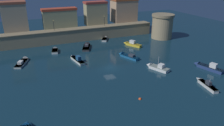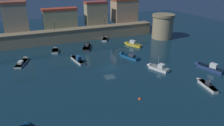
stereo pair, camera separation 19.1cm
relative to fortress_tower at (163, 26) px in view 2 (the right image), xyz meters
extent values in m
plane|color=#112D3D|center=(-26.39, -16.67, -4.14)|extent=(138.83, 138.83, 0.00)
cube|color=#9E8966|center=(-26.39, 8.34, -2.18)|extent=(51.29, 3.74, 3.91)
cube|color=#817053|center=(-26.39, 8.34, -0.11)|extent=(51.29, 4.04, 0.24)
cube|color=tan|center=(-45.57, 12.92, 3.99)|extent=(7.09, 5.43, 8.44)
cube|color=brown|center=(-45.57, 12.92, 8.56)|extent=(7.38, 5.65, 0.70)
cube|color=#96986F|center=(-32.12, 11.93, 2.66)|extent=(10.79, 3.44, 5.78)
cube|color=#B13D28|center=(-32.12, 11.93, 5.90)|extent=(11.23, 3.57, 0.70)
cube|color=tan|center=(-19.64, 12.18, 3.43)|extent=(7.44, 3.93, 7.32)
cube|color=#A03B31|center=(-19.64, 12.18, 7.45)|extent=(7.74, 4.09, 0.70)
cube|color=tan|center=(-8.23, 13.07, 3.67)|extent=(8.72, 5.72, 7.79)
cylinder|color=#9E8966|center=(0.00, 0.00, -0.46)|extent=(6.91, 6.91, 7.36)
cylinder|color=#867556|center=(0.00, 0.00, 3.62)|extent=(7.46, 7.46, 0.80)
cylinder|color=black|center=(-34.80, 8.34, 1.46)|extent=(0.12, 0.12, 2.90)
sphere|color=#F9D172|center=(-34.80, 8.34, 3.06)|extent=(0.32, 0.32, 0.32)
cylinder|color=black|center=(-17.88, 8.34, 1.51)|extent=(0.12, 0.12, 3.00)
sphere|color=#F9D172|center=(-17.88, 8.34, 3.16)|extent=(0.32, 0.32, 0.32)
cube|color=navy|center=(-5.65, -27.18, -3.73)|extent=(3.02, 6.13, 0.81)
cone|color=navy|center=(-6.60, -23.68, -3.73)|extent=(1.76, 1.73, 1.44)
cube|color=#111F2F|center=(-5.65, -27.18, -3.37)|extent=(3.08, 6.25, 0.08)
cube|color=silver|center=(-5.48, -27.80, -2.81)|extent=(1.36, 1.71, 1.03)
cube|color=#99B7C6|center=(-5.68, -27.08, -2.76)|extent=(0.88, 0.29, 0.62)
cube|color=silver|center=(-19.18, 4.93, -3.83)|extent=(3.05, 3.86, 0.61)
cone|color=silver|center=(-18.12, 6.89, -3.83)|extent=(1.76, 1.57, 1.47)
cube|color=slate|center=(-19.18, 4.93, -3.57)|extent=(3.11, 3.94, 0.08)
cube|color=#195689|center=(-19.12, -13.09, -3.82)|extent=(3.50, 5.62, 0.63)
cone|color=#195689|center=(-20.37, -9.98, -3.82)|extent=(1.93, 1.87, 1.52)
cube|color=#092A47|center=(-19.12, -13.09, -3.54)|extent=(3.57, 5.73, 0.08)
cube|color=#333842|center=(-18.87, -13.69, -3.22)|extent=(1.55, 1.78, 0.56)
cube|color=#99B7C6|center=(-19.15, -13.01, -3.20)|extent=(0.92, 0.42, 0.34)
cube|color=gold|center=(-13.32, -4.46, -3.74)|extent=(3.48, 5.16, 0.80)
cone|color=gold|center=(-14.77, -1.60, -3.74)|extent=(1.74, 1.81, 1.24)
cube|color=brown|center=(-13.32, -4.46, -3.38)|extent=(3.55, 5.26, 0.08)
cube|color=silver|center=(-13.53, -4.05, -2.86)|extent=(1.61, 1.91, 0.96)
cube|color=silver|center=(-32.38, -10.13, -3.83)|extent=(2.31, 6.14, 0.62)
cone|color=silver|center=(-32.97, -6.53, -3.83)|extent=(1.49, 1.59, 1.28)
cube|color=#617B5D|center=(-32.38, -10.13, -3.56)|extent=(2.35, 6.26, 0.08)
cube|color=navy|center=(-32.30, -10.65, -2.99)|extent=(1.08, 1.59, 1.05)
cube|color=#99B7C6|center=(-32.42, -9.92, -2.94)|extent=(0.77, 0.18, 0.63)
cube|color=silver|center=(-45.48, -6.36, -3.91)|extent=(3.61, 5.99, 0.46)
cone|color=silver|center=(-44.22, -3.05, -3.91)|extent=(1.96, 1.87, 1.56)
cube|color=slate|center=(-45.48, -6.36, -3.72)|extent=(3.68, 6.11, 0.08)
cube|color=silver|center=(-45.72, -6.97, -3.37)|extent=(1.43, 1.79, 0.61)
cube|color=#99B7C6|center=(-45.44, -6.25, -3.34)|extent=(0.80, 0.36, 0.37)
cube|color=#333338|center=(-27.30, -1.00, -3.83)|extent=(3.88, 5.95, 0.62)
cone|color=#333338|center=(-26.00, 2.22, -3.83)|extent=(2.19, 1.97, 1.80)
cube|color=black|center=(-27.30, -1.00, -3.56)|extent=(3.96, 6.07, 0.08)
cube|color=#333842|center=(-27.18, -0.68, -3.24)|extent=(1.50, 1.57, 0.55)
cylinder|color=#B2B2B7|center=(-27.33, -1.07, -2.90)|extent=(0.08, 0.08, 1.24)
cube|color=silver|center=(-12.63, -33.31, -3.80)|extent=(1.95, 5.12, 0.69)
cone|color=silver|center=(-12.10, -30.20, -3.80)|extent=(1.28, 1.56, 1.06)
cube|color=#5B6458|center=(-12.63, -33.31, -3.49)|extent=(1.99, 5.22, 0.08)
cube|color=#333842|center=(-12.64, -33.37, -3.06)|extent=(0.84, 1.27, 0.78)
cylinder|color=#B2B2B7|center=(-12.68, -33.61, -2.77)|extent=(0.08, 0.08, 1.37)
cube|color=white|center=(-16.46, -22.52, -3.77)|extent=(3.37, 4.91, 0.74)
cone|color=white|center=(-17.58, -19.85, -3.77)|extent=(2.01, 1.82, 1.64)
cube|color=gray|center=(-16.46, -22.52, -3.44)|extent=(3.44, 5.01, 0.08)
cube|color=silver|center=(-16.26, -22.99, -2.97)|extent=(1.62, 1.58, 0.86)
cube|color=#99B7C6|center=(-16.49, -22.45, -2.92)|extent=(1.07, 0.49, 0.52)
cylinder|color=#B2B2B7|center=(-16.58, -22.22, -2.21)|extent=(0.08, 0.08, 2.37)
cone|color=#195689|center=(-45.64, -31.79, -3.72)|extent=(1.61, 1.60, 1.41)
cube|color=white|center=(-36.48, -0.65, -3.80)|extent=(2.30, 3.70, 0.68)
cone|color=white|center=(-36.05, 1.46, -3.80)|extent=(1.73, 1.26, 1.57)
cube|color=gray|center=(-36.48, -0.65, -3.50)|extent=(2.35, 3.77, 0.08)
sphere|color=#EA4C19|center=(-26.85, -31.80, -4.14)|extent=(0.56, 0.56, 0.56)
camera|label=1|loc=(-44.37, -60.07, 16.30)|focal=34.66mm
camera|label=2|loc=(-44.19, -60.14, 16.30)|focal=34.66mm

